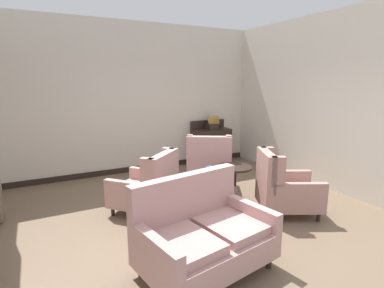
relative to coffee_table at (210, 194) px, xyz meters
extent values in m
plane|color=brown|center=(-0.13, -0.20, -0.37)|extent=(8.79, 8.79, 0.00)
cube|color=silver|center=(-0.13, 2.94, 1.29)|extent=(5.89, 0.08, 3.33)
cube|color=silver|center=(2.74, 0.74, 1.29)|extent=(0.08, 4.39, 3.33)
cube|color=black|center=(-0.13, 2.88, -0.31)|extent=(5.73, 0.03, 0.12)
cylinder|color=black|center=(0.00, 0.00, 0.07)|extent=(0.83, 0.83, 0.04)
cylinder|color=black|center=(0.00, 0.00, -0.14)|extent=(0.10, 0.10, 0.38)
cube|color=black|center=(0.22, 0.02, -0.34)|extent=(0.28, 0.08, 0.07)
cube|color=black|center=(-0.09, 0.20, -0.34)|extent=(0.17, 0.28, 0.07)
cube|color=black|center=(-0.09, -0.20, -0.34)|extent=(0.17, 0.28, 0.07)
cylinder|color=#384C93|center=(-0.01, 0.02, 0.10)|extent=(0.08, 0.08, 0.02)
ellipsoid|color=#384C93|center=(-0.01, 0.02, 0.23)|extent=(0.14, 0.14, 0.24)
cylinder|color=#384C93|center=(-0.01, 0.02, 0.39)|extent=(0.06, 0.06, 0.08)
torus|color=#384C93|center=(-0.01, 0.02, 0.43)|extent=(0.10, 0.10, 0.02)
cube|color=tan|center=(-0.74, -1.17, -0.09)|extent=(1.55, 1.13, 0.28)
cube|color=tan|center=(-0.80, -0.79, 0.35)|extent=(1.42, 0.38, 0.61)
cube|color=tan|center=(-1.04, -1.26, 0.10)|extent=(0.68, 0.78, 0.10)
cube|color=tan|center=(-0.42, -1.15, 0.10)|extent=(0.68, 0.78, 0.10)
cube|color=tan|center=(-1.37, -1.33, 0.16)|extent=(0.24, 0.80, 0.23)
cube|color=tan|center=(-0.09, -1.11, 0.16)|extent=(0.24, 0.80, 0.23)
cylinder|color=black|center=(-0.08, -1.43, -0.30)|extent=(0.06, 0.06, 0.14)
cylinder|color=black|center=(-1.40, -0.91, -0.30)|extent=(0.06, 0.06, 0.14)
cylinder|color=black|center=(-0.20, -0.70, -0.30)|extent=(0.06, 0.06, 0.14)
cube|color=tan|center=(0.61, 1.06, -0.09)|extent=(1.15, 1.18, 0.29)
cube|color=tan|center=(0.42, 0.73, 0.40)|extent=(0.75, 0.53, 0.68)
cube|color=tan|center=(0.76, 0.63, 0.48)|extent=(0.19, 0.22, 0.52)
cube|color=tan|center=(0.16, 0.99, 0.48)|extent=(0.19, 0.22, 0.52)
cube|color=tan|center=(0.94, 0.93, 0.15)|extent=(0.50, 0.74, 0.19)
cube|color=tan|center=(0.34, 1.28, 0.15)|extent=(0.50, 0.74, 0.19)
cylinder|color=black|center=(1.08, 1.22, -0.30)|extent=(0.06, 0.06, 0.14)
cylinder|color=black|center=(0.53, 1.55, -0.30)|extent=(0.06, 0.06, 0.14)
cylinder|color=black|center=(0.69, 0.58, -0.30)|extent=(0.06, 0.06, 0.14)
cylinder|color=black|center=(0.15, 0.90, -0.30)|extent=(0.06, 0.06, 0.14)
cube|color=tan|center=(1.17, -0.46, -0.09)|extent=(1.13, 1.05, 0.29)
cube|color=tan|center=(0.83, -0.29, 0.35)|extent=(0.45, 0.71, 0.58)
cube|color=tan|center=(0.77, -0.61, 0.42)|extent=(0.22, 0.18, 0.44)
cube|color=tan|center=(1.05, -0.05, 0.42)|extent=(0.22, 0.18, 0.44)
cube|color=tan|center=(1.08, -0.76, 0.15)|extent=(0.76, 0.45, 0.18)
cube|color=tan|center=(1.35, -0.20, 0.15)|extent=(0.76, 0.45, 0.18)
cylinder|color=black|center=(1.38, -0.88, -0.30)|extent=(0.06, 0.06, 0.14)
cylinder|color=black|center=(1.63, -0.37, -0.30)|extent=(0.06, 0.06, 0.14)
cylinder|color=black|center=(0.71, -0.54, -0.30)|extent=(0.06, 0.06, 0.14)
cylinder|color=black|center=(0.97, -0.04, -0.30)|extent=(0.06, 0.06, 0.14)
cube|color=tan|center=(-0.83, 0.69, -0.10)|extent=(1.20, 1.21, 0.26)
cube|color=tan|center=(-0.58, 0.41, 0.33)|extent=(0.70, 0.64, 0.59)
cube|color=tan|center=(-0.37, 0.71, 0.40)|extent=(0.21, 0.22, 0.45)
cube|color=tan|center=(-0.90, 0.24, 0.40)|extent=(0.21, 0.22, 0.45)
cube|color=tan|center=(-0.60, 0.96, 0.13)|extent=(0.60, 0.66, 0.19)
cube|color=tan|center=(-1.13, 0.49, 0.13)|extent=(0.60, 0.66, 0.19)
cylinder|color=black|center=(-0.83, 1.18, -0.30)|extent=(0.06, 0.06, 0.14)
cylinder|color=black|center=(-1.31, 0.75, -0.30)|extent=(0.06, 0.06, 0.14)
cylinder|color=black|center=(-0.34, 0.63, -0.30)|extent=(0.06, 0.06, 0.14)
cylinder|color=black|center=(-0.83, 0.20, -0.30)|extent=(0.06, 0.06, 0.14)
cylinder|color=black|center=(0.62, 0.24, 0.28)|extent=(0.58, 0.58, 0.03)
cylinder|color=black|center=(0.62, 0.24, -0.05)|extent=(0.07, 0.07, 0.64)
cylinder|color=black|center=(0.62, 0.24, -0.35)|extent=(0.38, 0.38, 0.04)
cube|color=black|center=(1.62, 2.64, 0.12)|extent=(0.96, 0.42, 0.78)
cube|color=black|center=(1.62, 2.83, 0.61)|extent=(0.96, 0.04, 0.21)
cube|color=black|center=(1.19, 2.48, -0.32)|extent=(0.06, 0.06, 0.10)
cube|color=black|center=(2.05, 2.48, -0.32)|extent=(0.06, 0.06, 0.10)
cube|color=black|center=(1.19, 2.80, -0.32)|extent=(0.06, 0.06, 0.10)
cube|color=black|center=(2.05, 2.80, -0.32)|extent=(0.06, 0.06, 0.10)
cube|color=black|center=(1.62, 2.62, 0.58)|extent=(0.24, 0.24, 0.14)
cone|color=#B28942|center=(1.68, 2.54, 0.79)|extent=(0.34, 0.43, 0.42)
camera|label=1|loc=(-2.25, -3.73, 1.70)|focal=28.31mm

